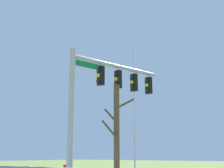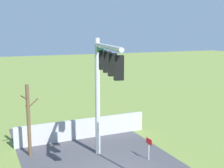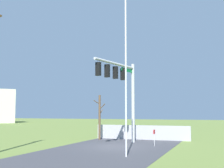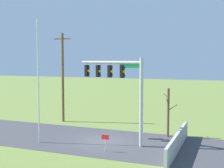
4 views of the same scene
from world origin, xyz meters
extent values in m
plane|color=olive|center=(0.00, 0.00, 0.00)|extent=(160.00, 160.00, 0.00)
cube|color=#3D3D42|center=(-4.00, 0.00, 0.01)|extent=(28.00, 8.00, 0.01)
cube|color=#B7B5AD|center=(4.31, -0.30, 0.00)|extent=(6.00, 6.00, 0.01)
cube|color=#A8A8AD|center=(6.04, -0.33, 0.66)|extent=(0.20, 8.82, 1.31)
cylinder|color=#B2B5BA|center=(3.31, -0.30, 3.31)|extent=(0.28, 0.28, 6.63)
cylinder|color=#B2B5BA|center=(0.60, 0.29, 6.28)|extent=(5.45, 1.37, 0.20)
cube|color=#0F7238|center=(2.33, -0.09, 6.00)|extent=(1.77, 0.41, 0.28)
cube|color=black|center=(1.68, 0.05, 5.58)|extent=(0.31, 0.40, 0.96)
sphere|color=black|center=(1.83, 0.02, 5.88)|extent=(0.22, 0.22, 0.22)
sphere|color=yellow|center=(1.83, 0.02, 5.58)|extent=(0.22, 0.22, 0.22)
sphere|color=black|center=(1.83, 0.02, 5.28)|extent=(0.22, 0.22, 0.22)
cube|color=black|center=(0.57, 0.29, 5.58)|extent=(0.31, 0.40, 0.96)
sphere|color=black|center=(0.71, 0.26, 5.88)|extent=(0.22, 0.22, 0.22)
sphere|color=yellow|center=(0.71, 0.26, 5.58)|extent=(0.22, 0.22, 0.22)
sphere|color=black|center=(0.71, 0.26, 5.28)|extent=(0.22, 0.22, 0.22)
cube|color=black|center=(-0.55, 0.54, 5.58)|extent=(0.31, 0.40, 0.96)
sphere|color=black|center=(-0.40, 0.51, 5.88)|extent=(0.22, 0.22, 0.22)
sphere|color=yellow|center=(-0.40, 0.51, 5.58)|extent=(0.22, 0.22, 0.22)
sphere|color=black|center=(-0.40, 0.51, 5.28)|extent=(0.22, 0.22, 0.22)
cube|color=black|center=(-1.67, 0.78, 5.58)|extent=(0.31, 0.40, 0.96)
sphere|color=black|center=(-1.52, 0.75, 5.88)|extent=(0.22, 0.22, 0.22)
sphere|color=yellow|center=(-1.52, 0.75, 5.58)|extent=(0.22, 0.22, 0.22)
sphere|color=black|center=(-1.52, 0.75, 5.28)|extent=(0.22, 0.22, 0.22)
cylinder|color=silver|center=(-4.41, -2.15, 4.78)|extent=(0.10, 0.10, 9.56)
cylinder|color=brown|center=(4.62, 3.33, 2.05)|extent=(0.20, 0.20, 4.11)
cylinder|color=brown|center=(4.99, 3.33, 2.52)|extent=(0.78, 0.07, 0.57)
cylinder|color=brown|center=(4.38, 3.53, 3.45)|extent=(0.54, 0.47, 0.39)
cylinder|color=brown|center=(4.60, 3.05, 3.04)|extent=(0.12, 0.61, 0.55)
cylinder|color=silver|center=(1.34, -2.51, 0.45)|extent=(0.04, 0.04, 0.90)
cube|color=red|center=(1.34, -2.51, 1.06)|extent=(0.56, 0.02, 0.32)
cube|color=beige|center=(35.54, 41.43, 3.92)|extent=(7.91, 8.19, 7.84)
camera|label=1|loc=(12.85, 9.71, 1.69)|focal=48.76mm
camera|label=2|loc=(-11.74, 5.62, 6.89)|focal=47.32mm
camera|label=3|loc=(-20.41, -7.28, 2.53)|focal=46.66mm
camera|label=4|loc=(9.38, -21.70, 6.44)|focal=48.47mm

